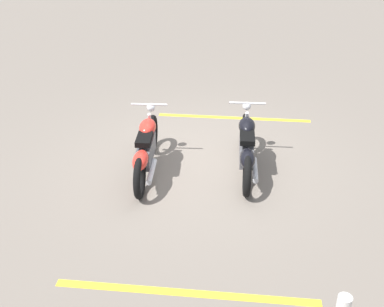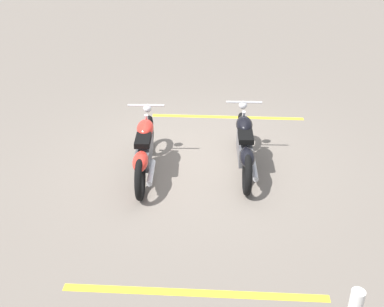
{
  "view_description": "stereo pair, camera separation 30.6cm",
  "coord_description": "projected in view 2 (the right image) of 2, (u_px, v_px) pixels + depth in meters",
  "views": [
    {
      "loc": [
        7.39,
        0.82,
        4.24
      ],
      "look_at": [
        0.95,
        0.0,
        0.65
      ],
      "focal_mm": 44.79,
      "sensor_mm": 36.0,
      "label": 1
    },
    {
      "loc": [
        7.42,
        0.52,
        4.24
      ],
      "look_at": [
        0.95,
        0.0,
        0.65
      ],
      "focal_mm": 44.79,
      "sensor_mm": 36.0,
      "label": 2
    }
  ],
  "objects": [
    {
      "name": "ground_plane",
      "position": [
        196.0,
        160.0,
        8.56
      ],
      "size": [
        60.0,
        60.0,
        0.0
      ],
      "primitive_type": "plane",
      "color": "slate"
    },
    {
      "name": "motorcycle_bright_foreground",
      "position": [
        145.0,
        150.0,
        7.92
      ],
      "size": [
        2.23,
        0.62,
        1.04
      ],
      "rotation": [
        0.0,
        0.0,
        3.21
      ],
      "color": "black",
      "rests_on": "ground"
    },
    {
      "name": "motorcycle_dark_foreground",
      "position": [
        245.0,
        146.0,
        8.04
      ],
      "size": [
        2.23,
        0.62,
        1.04
      ],
      "rotation": [
        0.0,
        0.0,
        3.19
      ],
      "color": "black",
      "rests_on": "ground"
    },
    {
      "name": "parking_stripe_near",
      "position": [
        227.0,
        117.0,
        10.16
      ],
      "size": [
        0.18,
        3.2,
        0.01
      ],
      "primitive_type": "cube",
      "rotation": [
        0.0,
        0.0,
        1.59
      ],
      "color": "yellow",
      "rests_on": "ground"
    },
    {
      "name": "parking_stripe_mid",
      "position": [
        195.0,
        293.0,
        5.73
      ],
      "size": [
        0.18,
        3.2,
        0.01
      ],
      "primitive_type": "cube",
      "rotation": [
        0.0,
        0.0,
        1.59
      ],
      "color": "yellow",
      "rests_on": "ground"
    }
  ]
}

